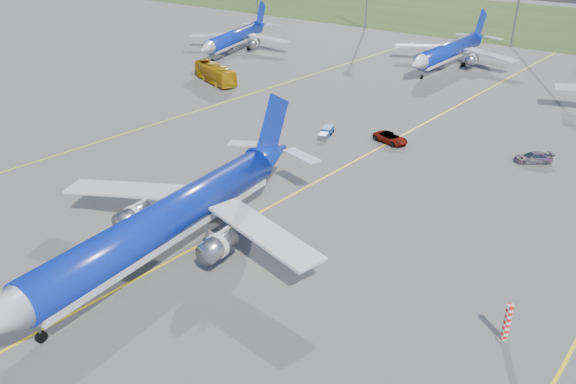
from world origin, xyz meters
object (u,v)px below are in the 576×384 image
Objects in this scene: warning_post at (507,323)px; baggage_tug_c at (326,132)px; bg_jet_nnw at (448,67)px; service_car_c at (533,157)px; main_airliner at (170,256)px; apron_bus at (215,73)px; service_car_a at (248,158)px; bg_jet_nw at (236,51)px; service_car_b at (391,138)px.

baggage_tug_c is (-34.07, 25.83, -1.04)m from warning_post.
bg_jet_nnw is 8.12× the size of service_car_c.
main_airliner reaches higher than baggage_tug_c.
apron_bus is 3.44× the size of service_car_a.
bg_jet_nw reaches higher than warning_post.
apron_bus is at bearing 138.58° from service_car_a.
bg_jet_nw is 0.88× the size of main_airliner.
apron_bus is 2.73× the size of service_car_c.
warning_post is 0.61× the size of service_car_b.
apron_bus is at bearing 151.58° from warning_post.
bg_jet_nw is 0.96× the size of bg_jet_nnw.
apron_bus reaches higher than service_car_c.
main_airliner reaches higher than bg_jet_nw.
bg_jet_nw reaches higher than baggage_tug_c.
bg_jet_nnw reaches higher than baggage_tug_c.
bg_jet_nnw is 10.23× the size of service_car_a.
service_car_c is at bearing -60.30° from service_car_b.
service_car_a is 0.78× the size of baggage_tug_c.
service_car_c is at bearing -2.84° from baggage_tug_c.
bg_jet_nnw is 46.84m from apron_bus.
service_car_a is (-35.66, 12.00, -0.90)m from warning_post.
service_car_b reaches higher than service_car_a.
service_car_c is (-9.07, 34.11, -0.86)m from warning_post.
service_car_b reaches higher than baggage_tug_c.
service_car_b is (40.11, -6.72, -1.00)m from apron_bus.
apron_bus is 33.40m from baggage_tug_c.
bg_jet_nnw is at bearing 1.37° from bg_jet_nw.
main_airliner is at bearing -68.82° from service_car_a.
apron_bus is (16.12, -21.87, 1.68)m from bg_jet_nw.
service_car_b is at bearing 56.56° from service_car_a.
warning_post is at bearing -58.34° from baggage_tug_c.
warning_post is 74.99m from apron_bus.
warning_post reaches higher than service_car_c.
service_car_a is 19.61m from service_car_b.
warning_post reaches higher than baggage_tug_c.
service_car_b reaches higher than service_car_c.
service_car_b is 8.81m from baggage_tug_c.
apron_bus reaches higher than service_car_a.
baggage_tug_c is (1.59, 13.83, -0.14)m from service_car_a.
bg_jet_nw is 7.03× the size of service_car_b.
apron_bus is at bearing -127.59° from bg_jet_nnw.
warning_post is 0.25× the size of apron_bus.
service_car_b is at bearing -0.24° from baggage_tug_c.
baggage_tug_c is at bearing -110.54° from service_car_c.
baggage_tug_c is at bearing -52.38° from bg_jet_nw.
bg_jet_nnw is 82.27m from main_airliner.
bg_jet_nw is at bearing 75.73° from service_car_b.
bg_jet_nw is 27.22m from apron_bus.
service_car_b is (56.24, -28.59, 0.68)m from bg_jet_nw.
bg_jet_nnw is (43.51, 16.09, 0.00)m from bg_jet_nw.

